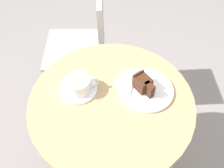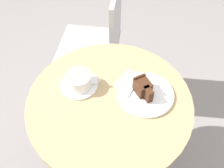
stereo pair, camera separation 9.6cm
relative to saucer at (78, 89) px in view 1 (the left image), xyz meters
The scene contains 10 objects.
ground_plane 0.72m from the saucer, 31.92° to the right, with size 4.40×4.40×0.01m, color gray.
cafe_table 0.19m from the saucer, 31.92° to the right, with size 0.68×0.68×0.70m.
saucer is the anchor object (origin of this frame).
coffee_cup 0.04m from the saucer, 46.99° to the right, with size 0.14×0.10×0.06m.
teaspoon 0.05m from the saucer, 104.18° to the left, with size 0.08×0.07×0.00m.
cake_plate 0.28m from the saucer, 12.94° to the right, with size 0.23×0.23×0.01m.
cake_slice 0.27m from the saucer, 12.61° to the right, with size 0.08×0.10×0.07m.
fork 0.24m from the saucer, ahead, with size 0.08×0.14×0.00m.
napkin 0.23m from the saucer, ahead, with size 0.17×0.17×0.00m.
cafe_chair 0.57m from the saucer, 79.84° to the left, with size 0.44×0.44×0.85m.
Camera 1 is at (-0.11, -0.55, 1.49)m, focal length 38.00 mm.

